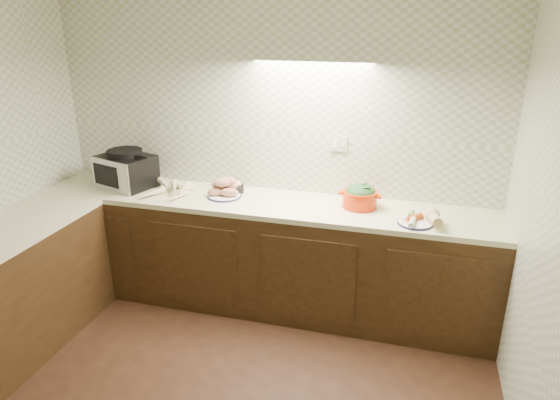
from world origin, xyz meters
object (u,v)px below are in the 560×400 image
(parsnip_pile, at_px, (171,191))
(veg_plate, at_px, (423,218))
(onion_bowl, at_px, (234,187))
(sweet_potato_plate, at_px, (225,189))
(dutch_oven, at_px, (360,196))
(toaster_oven, at_px, (126,170))

(parsnip_pile, distance_m, veg_plate, 1.94)
(onion_bowl, height_order, veg_plate, onion_bowl)
(sweet_potato_plate, distance_m, veg_plate, 1.52)
(onion_bowl, relative_size, dutch_oven, 0.51)
(dutch_oven, bearing_deg, onion_bowl, 178.96)
(toaster_oven, relative_size, dutch_oven, 1.63)
(sweet_potato_plate, height_order, dutch_oven, dutch_oven)
(parsnip_pile, height_order, veg_plate, veg_plate)
(sweet_potato_plate, bearing_deg, toaster_oven, 178.93)
(parsnip_pile, xyz_separation_m, veg_plate, (1.94, -0.06, 0.01))
(toaster_oven, height_order, sweet_potato_plate, toaster_oven)
(dutch_oven, distance_m, veg_plate, 0.50)
(sweet_potato_plate, bearing_deg, parsnip_pile, -168.08)
(parsnip_pile, relative_size, veg_plate, 1.45)
(onion_bowl, distance_m, dutch_oven, 1.03)
(onion_bowl, bearing_deg, toaster_oven, -173.98)
(onion_bowl, bearing_deg, veg_plate, -9.83)
(toaster_oven, distance_m, sweet_potato_plate, 0.88)
(parsnip_pile, distance_m, dutch_oven, 1.49)
(veg_plate, bearing_deg, parsnip_pile, 178.37)
(sweet_potato_plate, relative_size, dutch_oven, 0.84)
(onion_bowl, relative_size, veg_plate, 0.54)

